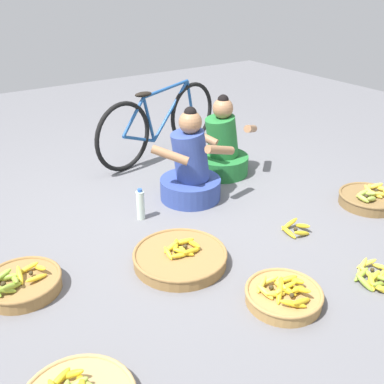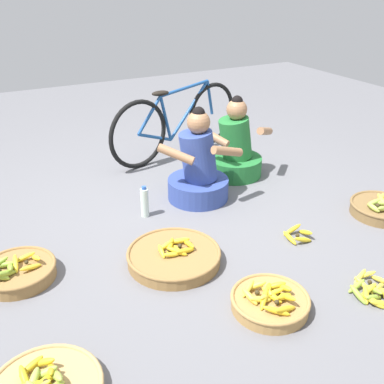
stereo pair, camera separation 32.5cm
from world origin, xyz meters
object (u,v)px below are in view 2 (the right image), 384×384
vendor_woman_front (198,171)px  banana_basket_front_center (382,208)px  vendor_woman_behind (235,151)px  loose_bananas_back_right (372,290)px  bicycle_leaning (177,122)px  banana_basket_back_left (270,301)px  water_bottle (145,202)px  loose_bananas_mid_right (298,235)px  banana_basket_mid_left (174,256)px  banana_basket_front_left (17,271)px

vendor_woman_front → banana_basket_front_center: bearing=-38.6°
vendor_woman_behind → loose_bananas_back_right: 1.93m
vendor_woman_behind → bicycle_leaning: (-0.25, 0.73, 0.11)m
banana_basket_back_left → loose_bananas_back_right: 0.66m
water_bottle → banana_basket_front_center: bearing=-26.8°
bicycle_leaning → loose_bananas_back_right: bearing=-89.3°
banana_basket_front_center → loose_bananas_mid_right: banana_basket_front_center is taller
vendor_woman_behind → banana_basket_mid_left: size_ratio=1.21×
vendor_woman_behind → banana_basket_mid_left: 1.56m
vendor_woman_front → banana_basket_mid_left: 0.99m
banana_basket_back_left → banana_basket_mid_left: 0.74m
banana_basket_front_center → banana_basket_back_left: (-1.48, -0.51, -0.01)m
water_bottle → bicycle_leaning: bearing=53.0°
vendor_woman_behind → banana_basket_front_left: vendor_woman_behind is taller
loose_bananas_mid_right → banana_basket_back_left: bearing=-140.5°
banana_basket_front_center → banana_basket_mid_left: banana_basket_front_center is taller
banana_basket_back_left → loose_bananas_mid_right: banana_basket_back_left is taller
vendor_woman_front → banana_basket_mid_left: vendor_woman_front is taller
vendor_woman_front → vendor_woman_behind: 0.61m
banana_basket_back_left → banana_basket_front_center: bearing=18.9°
banana_basket_back_left → loose_bananas_mid_right: size_ratio=2.45×
vendor_woman_behind → banana_basket_front_center: bearing=-62.6°
loose_bananas_back_right → loose_bananas_mid_right: bearing=89.2°
banana_basket_mid_left → loose_bananas_back_right: banana_basket_mid_left is taller
vendor_woman_front → banana_basket_back_left: size_ratio=1.74×
banana_basket_back_left → banana_basket_mid_left: banana_basket_back_left is taller
banana_basket_mid_left → vendor_woman_front: bearing=52.1°
vendor_woman_front → water_bottle: (-0.53, -0.08, -0.14)m
banana_basket_front_center → banana_basket_mid_left: bearing=174.4°
vendor_woman_front → loose_bananas_mid_right: vendor_woman_front is taller
banana_basket_front_center → banana_basket_mid_left: (-1.77, 0.17, -0.01)m
bicycle_leaning → loose_bananas_mid_right: (0.04, -1.93, -0.33)m
bicycle_leaning → banana_basket_front_left: bearing=-141.5°
vendor_woman_front → vendor_woman_behind: size_ratio=1.05×
bicycle_leaning → vendor_woman_front: bearing=-106.3°
water_bottle → vendor_woman_front: bearing=8.5°
vendor_woman_front → banana_basket_mid_left: (-0.60, -0.77, -0.21)m
vendor_woman_behind → water_bottle: 1.13m
bicycle_leaning → loose_bananas_back_right: bicycle_leaning is taller
banana_basket_mid_left → water_bottle: (0.07, 0.69, 0.07)m
bicycle_leaning → loose_bananas_back_right: size_ratio=5.07×
banana_basket_front_left → loose_bananas_mid_right: bearing=-13.3°
vendor_woman_behind → loose_bananas_mid_right: bearing=-99.7°
banana_basket_mid_left → banana_basket_front_left: bearing=162.8°
vendor_woman_behind → banana_basket_front_center: 1.38m
banana_basket_front_center → loose_bananas_mid_right: 0.84m
vendor_woman_front → water_bottle: vendor_woman_front is taller
banana_basket_front_center → banana_basket_back_left: size_ratio=1.06×
banana_basket_mid_left → loose_bananas_mid_right: 0.95m
vendor_woman_front → loose_bananas_mid_right: bearing=-69.8°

